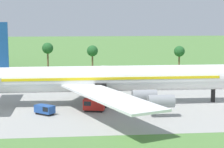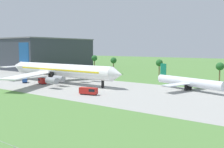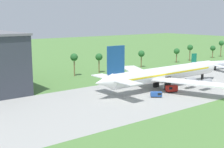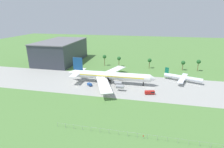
# 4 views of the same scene
# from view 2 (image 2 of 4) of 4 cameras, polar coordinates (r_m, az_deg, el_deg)

# --- Properties ---
(ground_plane) EXTENTS (600.00, 600.00, 0.00)m
(ground_plane) POSITION_cam_2_polar(r_m,az_deg,el_deg) (93.37, -0.97, -3.58)
(ground_plane) COLOR #517F3D
(taxiway_strip) EXTENTS (320.00, 44.00, 0.02)m
(taxiway_strip) POSITION_cam_2_polar(r_m,az_deg,el_deg) (93.37, -0.97, -3.58)
(taxiway_strip) COLOR #9E9E99
(taxiway_strip) RESTS_ON ground_plane
(jet_airliner) EXTENTS (66.55, 59.51, 18.14)m
(jet_airliner) POSITION_cam_2_polar(r_m,az_deg,el_deg) (112.58, -12.10, 0.86)
(jet_airliner) COLOR white
(jet_airliner) RESTS_ON ground_plane
(regional_aircraft) EXTENTS (26.88, 24.50, 9.22)m
(regional_aircraft) POSITION_cam_2_polar(r_m,az_deg,el_deg) (95.81, 17.00, -1.77)
(regional_aircraft) COLOR silver
(regional_aircraft) RESTS_ON ground_plane
(baggage_tug) EXTENTS (6.44, 3.35, 2.42)m
(baggage_tug) POSITION_cam_2_polar(r_m,az_deg,el_deg) (83.25, -5.29, -3.89)
(baggage_tug) COLOR black
(baggage_tug) RESTS_ON ground_plane
(fuel_truck) EXTENTS (4.33, 4.04, 1.88)m
(fuel_truck) POSITION_cam_2_polar(r_m,az_deg,el_deg) (117.73, -19.29, -1.40)
(fuel_truck) COLOR black
(fuel_truck) RESTS_ON ground_plane
(catering_van) EXTENTS (4.61, 2.93, 2.58)m
(catering_van) POSITION_cam_2_polar(r_m,az_deg,el_deg) (111.17, -15.66, -1.52)
(catering_van) COLOR black
(catering_van) RESTS_ON ground_plane
(terminal_building) EXTENTS (36.72, 61.20, 22.24)m
(terminal_building) POSITION_cam_2_polar(r_m,az_deg,el_deg) (193.45, -14.18, 4.57)
(terminal_building) COLOR #333842
(terminal_building) RESTS_ON ground_plane
(palm_tree_row) EXTENTS (123.49, 3.60, 11.56)m
(palm_tree_row) POSITION_cam_2_polar(r_m,az_deg,el_deg) (124.75, 19.34, 2.21)
(palm_tree_row) COLOR brown
(palm_tree_row) RESTS_ON ground_plane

